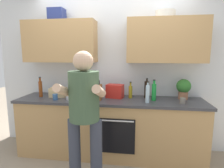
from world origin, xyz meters
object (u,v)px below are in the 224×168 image
Objects in this scene: bottle_soda at (154,92)px; bottle_water at (148,94)px; cup_tea at (55,97)px; potted_herb at (184,88)px; bottle_soy at (147,89)px; bottle_oil at (130,91)px; grocery_bag_bread at (58,92)px; mixing_bowl at (75,97)px; bottle_vinegar at (40,88)px; person_standing at (84,110)px; knife_block at (98,92)px; cup_stoneware at (183,101)px; grocery_bag_crisps at (115,91)px.

bottle_soda reaches higher than bottle_water.
cup_tea is 0.29× the size of potted_herb.
bottle_soy reaches higher than bottle_water.
bottle_oil is 1.16m from grocery_bag_bread.
mixing_bowl is 1.03× the size of grocery_bag_bread.
bottle_soda is 1.19m from mixing_bowl.
bottle_soda is at bearing 0.51° from bottle_vinegar.
bottle_soy is (0.73, 0.94, 0.08)m from person_standing.
bottle_vinegar is 1.03× the size of bottle_soy.
bottle_vinegar is 1.10× the size of knife_block.
bottle_oil is 3.12× the size of cup_stoneware.
cup_tea is at bearing -170.47° from potted_herb.
cup_stoneware is at bearing -3.09° from bottle_vinegar.
bottle_water reaches higher than cup_stoneware.
cup_stoneware is 0.27× the size of potted_herb.
person_standing is 6.28× the size of grocery_bag_crisps.
person_standing is 0.92m from grocery_bag_crisps.
bottle_soy reaches higher than potted_herb.
mixing_bowl is 0.37m from knife_block.
grocery_bag_crisps is 1.02× the size of grocery_bag_bread.
grocery_bag_crisps is at bearing 153.97° from bottle_water.
grocery_bag_bread is (-1.41, 0.18, -0.06)m from bottle_water.
person_standing is 0.71m from knife_block.
knife_block is 0.70m from grocery_bag_bread.
mixing_bowl is at bearing -20.55° from grocery_bag_bread.
bottle_soda is at bearing 5.51° from knife_block.
grocery_bag_bread is (-1.41, -0.12, -0.06)m from bottle_soy.
person_standing is 1.02m from bottle_oil.
bottle_vinegar is 2.23m from potted_herb.
potted_herb is (0.55, -0.01, 0.04)m from bottle_soy.
bottle_soda reaches higher than mixing_bowl.
knife_block is at bearing 89.65° from person_standing.
bottle_soda is 0.47m from potted_herb.
cup_tea is (0.31, -0.15, -0.09)m from bottle_vinegar.
grocery_bag_crisps is (-1.04, -0.05, -0.07)m from potted_herb.
bottle_water is at bearing -90.16° from bottle_soy.
bottle_vinegar reaches higher than bottle_oil.
bottle_vinegar is 1.68m from bottle_soy.
mixing_bowl is (-1.19, -0.08, -0.09)m from bottle_soda.
potted_herb is (0.80, 0.04, 0.07)m from bottle_oil.
bottle_vinegar is 1.25× the size of grocery_bag_crisps.
bottle_oil is at bearing 14.20° from cup_tea.
bottle_vinegar is 0.95m from knife_block.
grocery_bag_crisps is at bearing 37.43° from knife_block.
bottle_water is 1.18× the size of grocery_bag_bread.
bottle_soy is at bearing 7.11° from grocery_bag_crisps.
knife_block is (-1.20, 0.05, 0.08)m from cup_stoneware.
bottle_vinegar is 1.02× the size of bottle_soda.
bottle_water reaches higher than mixing_bowl.
person_standing reaches higher than bottle_water.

